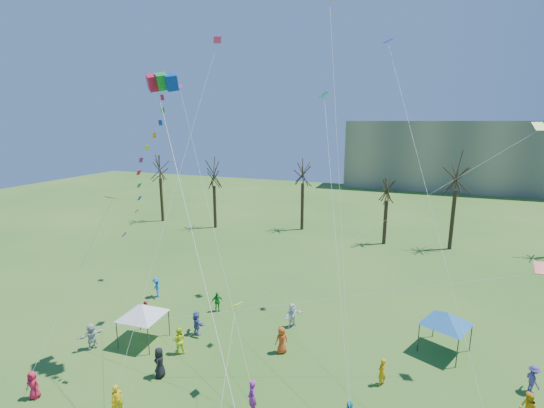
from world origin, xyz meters
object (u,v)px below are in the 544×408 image
at_px(big_box_kite, 149,170).
at_px(canopy_tent_blue, 447,318).
at_px(distant_building, 489,156).
at_px(canopy_tent_white, 142,310).

relative_size(big_box_kite, canopy_tent_blue, 5.87).
relative_size(distant_building, big_box_kite, 3.00).
xyz_separation_m(big_box_kite, canopy_tent_blue, (16.30, 8.09, -9.88)).
bearing_deg(canopy_tent_white, distant_building, 67.01).
bearing_deg(big_box_kite, canopy_tent_white, 145.19).
distance_m(distant_building, big_box_kite, 82.08).
bearing_deg(canopy_tent_blue, distant_building, 79.74).
height_order(big_box_kite, canopy_tent_white, big_box_kite).
bearing_deg(canopy_tent_white, big_box_kite, -34.81).
bearing_deg(big_box_kite, distant_building, 69.48).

